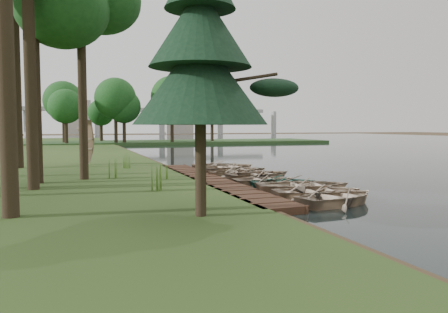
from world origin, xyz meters
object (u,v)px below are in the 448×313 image
object	(u,v)px
pine_tree	(200,51)
stored_rowboat	(88,160)
boardwalk	(210,182)
rowboat_2	(304,184)
rowboat_1	(319,190)
rowboat_0	(339,194)

from	to	relation	value
pine_tree	stored_rowboat	bearing A→B (deg)	97.37
boardwalk	rowboat_2	bearing A→B (deg)	-56.83
rowboat_1	stored_rowboat	distance (m)	17.81
rowboat_2	rowboat_0	bearing A→B (deg)	-170.94
rowboat_0	rowboat_2	distance (m)	2.64
boardwalk	rowboat_2	size ratio (longest dim) A/B	4.02
rowboat_0	boardwalk	bearing A→B (deg)	5.83
boardwalk	rowboat_0	world-z (taller)	rowboat_0
rowboat_0	rowboat_1	bearing A→B (deg)	-11.78
rowboat_1	pine_tree	distance (m)	7.60
rowboat_0	pine_tree	size ratio (longest dim) A/B	0.46
rowboat_2	pine_tree	world-z (taller)	pine_tree
rowboat_2	stored_rowboat	bearing A→B (deg)	39.70
rowboat_0	rowboat_2	world-z (taller)	rowboat_2
rowboat_2	rowboat_1	bearing A→B (deg)	-175.64
rowboat_1	pine_tree	bearing A→B (deg)	123.12
rowboat_1	rowboat_2	world-z (taller)	rowboat_2
boardwalk	stored_rowboat	world-z (taller)	stored_rowboat
rowboat_2	stored_rowboat	world-z (taller)	stored_rowboat
stored_rowboat	pine_tree	world-z (taller)	pine_tree
rowboat_0	rowboat_2	size ratio (longest dim) A/B	0.88
rowboat_1	rowboat_2	bearing A→B (deg)	1.16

